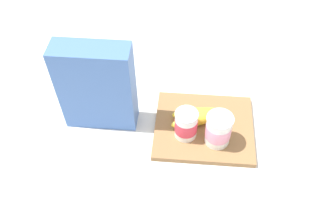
{
  "coord_description": "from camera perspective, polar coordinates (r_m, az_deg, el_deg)",
  "views": [
    {
      "loc": [
        0.05,
        0.65,
        0.84
      ],
      "look_at": [
        0.1,
        0.0,
        0.07
      ],
      "focal_mm": 38.71,
      "sensor_mm": 36.0,
      "label": 1
    }
  ],
  "objects": [
    {
      "name": "ground_plane",
      "position": [
        1.06,
        5.63,
        -2.67
      ],
      "size": [
        2.4,
        2.4,
        0.0
      ],
      "primitive_type": "plane",
      "color": "silver"
    },
    {
      "name": "cutting_board",
      "position": [
        1.05,
        5.67,
        -2.4
      ],
      "size": [
        0.28,
        0.24,
        0.02
      ],
      "primitive_type": "cube",
      "color": "olive",
      "rests_on": "ground_plane"
    },
    {
      "name": "cereal_box",
      "position": [
        1.0,
        -11.13,
        3.86
      ],
      "size": [
        0.2,
        0.07,
        0.27
      ],
      "primitive_type": "cube",
      "rotation": [
        0.0,
        0.0,
        0.0
      ],
      "color": "#4770B7",
      "rests_on": "ground_plane"
    },
    {
      "name": "yogurt_cup_front",
      "position": [
        0.98,
        7.94,
        -2.79
      ],
      "size": [
        0.07,
        0.07,
        0.1
      ],
      "color": "white",
      "rests_on": "cutting_board"
    },
    {
      "name": "yogurt_cup_back",
      "position": [
        0.99,
        2.86,
        -1.97
      ],
      "size": [
        0.06,
        0.06,
        0.09
      ],
      "color": "white",
      "rests_on": "cutting_board"
    },
    {
      "name": "banana_bunch",
      "position": [
        1.04,
        5.05,
        -0.68
      ],
      "size": [
        0.17,
        0.1,
        0.04
      ],
      "color": "yellow",
      "rests_on": "cutting_board"
    }
  ]
}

